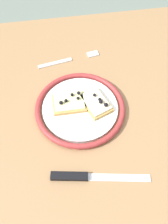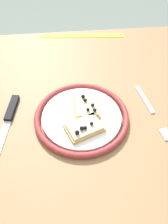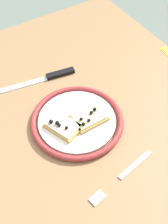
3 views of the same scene
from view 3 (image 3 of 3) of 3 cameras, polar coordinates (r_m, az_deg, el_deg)
name	(u,v)px [view 3 (image 3 of 3)]	position (r m, az deg, el deg)	size (l,w,h in m)	color
ground_plane	(68,216)	(1.50, -3.09, -19.45)	(6.00, 6.00, 0.00)	slate
dining_table	(59,136)	(0.89, -4.91, -4.70)	(0.92, 0.95, 0.77)	#936D47
plate	(77,121)	(0.80, -1.37, -1.72)	(0.25, 0.25, 0.02)	white
pizza_slice_near	(63,126)	(0.77, -4.15, -2.69)	(0.11, 0.09, 0.03)	tan
pizza_slice_far	(89,117)	(0.79, 0.94, -1.02)	(0.07, 0.09, 0.03)	tan
knife	(50,77)	(0.92, -6.53, 6.86)	(0.06, 0.24, 0.01)	silver
fork	(122,176)	(0.72, 7.35, -12.32)	(0.05, 0.20, 0.00)	silver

